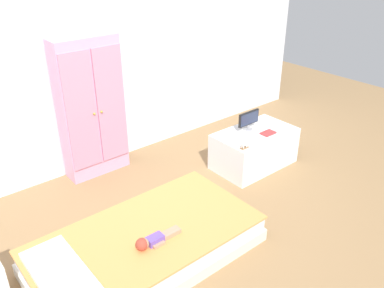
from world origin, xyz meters
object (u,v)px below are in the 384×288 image
at_px(doll, 150,241).
at_px(wardrobe, 91,108).
at_px(bed, 147,245).
at_px(rocking_horse_toy, 245,143).
at_px(book_red, 268,133).
at_px(tv_stand, 254,149).
at_px(tv_monitor, 249,119).

bearing_deg(doll, wardrobe, 76.11).
distance_m(bed, wardrobe, 1.64).
relative_size(doll, rocking_horse_toy, 3.40).
height_order(bed, book_red, book_red).
relative_size(tv_stand, rocking_horse_toy, 7.86).
distance_m(wardrobe, tv_monitor, 1.68).
xyz_separation_m(tv_monitor, rocking_horse_toy, (-0.35, -0.28, -0.07)).
relative_size(doll, wardrobe, 0.26).
bearing_deg(bed, doll, -110.36).
height_order(bed, tv_monitor, tv_monitor).
distance_m(tv_stand, tv_monitor, 0.35).
relative_size(wardrobe, tv_monitor, 5.12).
xyz_separation_m(rocking_horse_toy, book_red, (0.44, 0.07, -0.04)).
height_order(doll, wardrobe, wardrobe).
bearing_deg(wardrobe, book_red, -37.45).
relative_size(bed, tv_stand, 1.99).
bearing_deg(bed, tv_monitor, 17.77).
relative_size(doll, tv_stand, 0.43).
relative_size(bed, rocking_horse_toy, 15.69).
bearing_deg(tv_monitor, bed, -162.23).
bearing_deg(wardrobe, tv_monitor, -33.51).
xyz_separation_m(bed, tv_stand, (1.76, 0.47, 0.09)).
relative_size(wardrobe, tv_stand, 1.63).
relative_size(bed, doll, 4.62).
height_order(bed, rocking_horse_toy, rocking_horse_toy).
relative_size(doll, book_red, 2.47).
xyz_separation_m(tv_stand, tv_monitor, (-0.02, 0.09, 0.33)).
height_order(tv_stand, rocking_horse_toy, rocking_horse_toy).
relative_size(tv_monitor, rocking_horse_toy, 2.51).
distance_m(doll, wardrobe, 1.73).
height_order(doll, book_red, book_red).
xyz_separation_m(bed, book_red, (1.82, 0.34, 0.30)).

